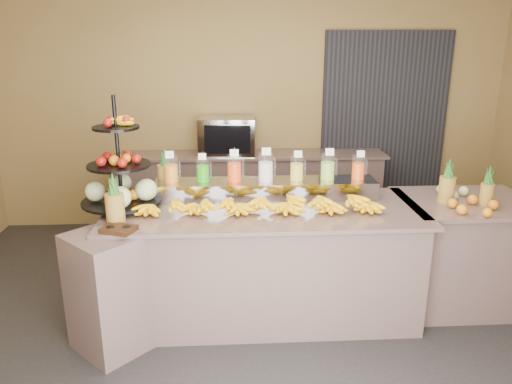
{
  "coord_description": "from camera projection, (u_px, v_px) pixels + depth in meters",
  "views": [
    {
      "loc": [
        -0.28,
        -3.41,
        2.23
      ],
      "look_at": [
        -0.07,
        0.3,
        1.07
      ],
      "focal_mm": 35.0,
      "sensor_mm": 36.0,
      "label": 1
    }
  ],
  "objects": [
    {
      "name": "right_counter",
      "position": [
        461.0,
        252.0,
        4.27
      ],
      "size": [
        1.08,
        0.88,
        0.93
      ],
      "color": "gray",
      "rests_on": "ground"
    },
    {
      "name": "juice_pitcher_orange_b",
      "position": [
        234.0,
        170.0,
        4.12
      ],
      "size": [
        0.12,
        0.12,
        0.29
      ],
      "color": "silver",
      "rests_on": "pitcher_tray"
    },
    {
      "name": "juice_pitcher_milk",
      "position": [
        266.0,
        169.0,
        4.14
      ],
      "size": [
        0.13,
        0.13,
        0.3
      ],
      "color": "silver",
      "rests_on": "pitcher_tray"
    },
    {
      "name": "buffet_counter",
      "position": [
        250.0,
        264.0,
        4.04
      ],
      "size": [
        2.75,
        1.25,
        0.93
      ],
      "color": "gray",
      "rests_on": "ground"
    },
    {
      "name": "condiment_caddy",
      "position": [
        119.0,
        229.0,
        3.48
      ],
      "size": [
        0.27,
        0.24,
        0.03
      ],
      "primitive_type": "cube",
      "rotation": [
        0.0,
        0.0,
        -0.38
      ],
      "color": "#321C0D",
      "rests_on": "buffet_counter"
    },
    {
      "name": "banana_heap",
      "position": [
        262.0,
        202.0,
        3.86
      ],
      "size": [
        1.95,
        0.18,
        0.16
      ],
      "color": "#EBB00B",
      "rests_on": "buffet_counter"
    },
    {
      "name": "juice_pitcher_lemon",
      "position": [
        297.0,
        169.0,
        4.15
      ],
      "size": [
        0.11,
        0.12,
        0.27
      ],
      "color": "silver",
      "rests_on": "pitcher_tray"
    },
    {
      "name": "pineapple_left_b",
      "position": [
        166.0,
        177.0,
        4.25
      ],
      "size": [
        0.14,
        0.14,
        0.42
      ],
      "rotation": [
        0.0,
        0.0,
        -0.08
      ],
      "color": "brown",
      "rests_on": "buffet_counter"
    },
    {
      "name": "juice_pitcher_orange_c",
      "position": [
        358.0,
        169.0,
        4.18
      ],
      "size": [
        0.11,
        0.11,
        0.27
      ],
      "color": "silver",
      "rests_on": "pitcher_tray"
    },
    {
      "name": "oven_warmer",
      "position": [
        227.0,
        136.0,
        5.72
      ],
      "size": [
        0.66,
        0.49,
        0.42
      ],
      "primitive_type": "cube",
      "rotation": [
        0.0,
        0.0,
        -0.07
      ],
      "color": "gray",
      "rests_on": "back_ledge"
    },
    {
      "name": "juice_pitcher_lime",
      "position": [
        328.0,
        168.0,
        4.17
      ],
      "size": [
        0.12,
        0.12,
        0.29
      ],
      "color": "silver",
      "rests_on": "pitcher_tray"
    },
    {
      "name": "fruit_stand",
      "position": [
        126.0,
        180.0,
        3.92
      ],
      "size": [
        0.78,
        0.78,
        0.89
      ],
      "rotation": [
        0.0,
        0.0,
        0.29
      ],
      "color": "black",
      "rests_on": "buffet_counter"
    },
    {
      "name": "ground",
      "position": [
        267.0,
        332.0,
        3.94
      ],
      "size": [
        6.0,
        6.0,
        0.0
      ],
      "primitive_type": "plane",
      "color": "black",
      "rests_on": "ground"
    },
    {
      "name": "room_envelope",
      "position": [
        283.0,
        81.0,
        4.13
      ],
      "size": [
        6.04,
        5.02,
        2.82
      ],
      "color": "olive",
      "rests_on": "ground"
    },
    {
      "name": "juice_pitcher_green",
      "position": [
        203.0,
        171.0,
        4.11
      ],
      "size": [
        0.11,
        0.11,
        0.26
      ],
      "color": "silver",
      "rests_on": "pitcher_tray"
    },
    {
      "name": "pineapple_left_a",
      "position": [
        115.0,
        205.0,
        3.58
      ],
      "size": [
        0.13,
        0.13,
        0.39
      ],
      "rotation": [
        0.0,
        0.0,
        -0.25
      ],
      "color": "brown",
      "rests_on": "buffet_counter"
    },
    {
      "name": "right_fruit_pile",
      "position": [
        469.0,
        199.0,
        3.96
      ],
      "size": [
        0.4,
        0.38,
        0.21
      ],
      "color": "brown",
      "rests_on": "right_counter"
    },
    {
      "name": "back_ledge",
      "position": [
        252.0,
        191.0,
        5.94
      ],
      "size": [
        3.1,
        0.55,
        0.93
      ],
      "color": "gray",
      "rests_on": "ground"
    },
    {
      "name": "juice_pitcher_orange_a",
      "position": [
        171.0,
        171.0,
        4.1
      ],
      "size": [
        0.12,
        0.12,
        0.28
      ],
      "color": "silver",
      "rests_on": "pitcher_tray"
    },
    {
      "name": "pitcher_tray",
      "position": [
        266.0,
        189.0,
        4.19
      ],
      "size": [
        1.85,
        0.3,
        0.15
      ],
      "primitive_type": "cube",
      "color": "gray",
      "rests_on": "buffet_counter"
    }
  ]
}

